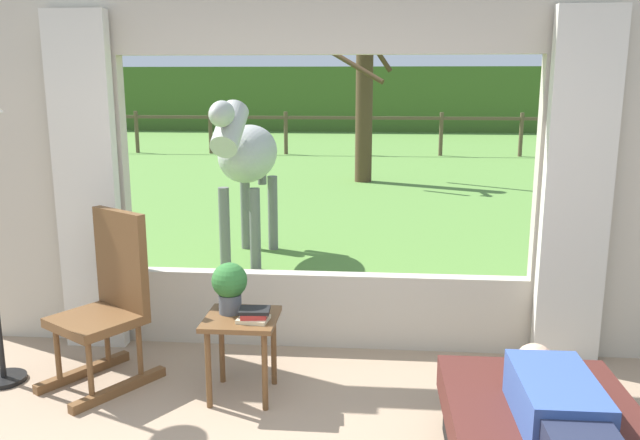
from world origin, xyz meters
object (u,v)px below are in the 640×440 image
(pasture_tree, at_px, (364,94))
(horse, at_px, (247,156))
(reclining_person, at_px, (568,425))
(book_stack, at_px, (254,315))
(side_table, at_px, (242,331))
(rocking_chair, at_px, (109,300))
(potted_plant, at_px, (230,285))

(pasture_tree, bearing_deg, horse, -101.11)
(reclining_person, bearing_deg, book_stack, 144.69)
(side_table, height_order, pasture_tree, pasture_tree)
(rocking_chair, height_order, pasture_tree, pasture_tree)
(rocking_chair, relative_size, pasture_tree, 0.32)
(rocking_chair, bearing_deg, book_stack, 21.16)
(potted_plant, height_order, horse, horse)
(book_stack, bearing_deg, pasture_tree, 86.89)
(horse, bearing_deg, reclining_person, 121.09)
(rocking_chair, height_order, potted_plant, rocking_chair)
(potted_plant, xyz_separation_m, book_stack, (0.17, -0.12, -0.15))
(side_table, bearing_deg, reclining_person, -34.98)
(book_stack, relative_size, horse, 0.11)
(book_stack, bearing_deg, reclining_person, -34.99)
(rocking_chair, relative_size, book_stack, 5.62)
(potted_plant, distance_m, horse, 2.99)
(reclining_person, bearing_deg, potted_plant, 144.61)
(horse, xyz_separation_m, pasture_tree, (1.11, 5.65, 0.51))
(rocking_chair, xyz_separation_m, pasture_tree, (1.45, 8.49, 1.12))
(rocking_chair, height_order, horse, horse)
(potted_plant, distance_m, pasture_tree, 8.65)
(reclining_person, height_order, rocking_chair, rocking_chair)
(side_table, bearing_deg, horse, 100.39)
(pasture_tree, bearing_deg, potted_plant, -94.29)
(reclining_person, bearing_deg, pasture_tree, 95.87)
(side_table, height_order, potted_plant, potted_plant)
(rocking_chair, bearing_deg, reclining_person, 6.14)
(book_stack, height_order, pasture_tree, pasture_tree)
(reclining_person, xyz_separation_m, horse, (-2.17, 4.12, 0.63))
(potted_plant, bearing_deg, rocking_chair, 174.01)
(side_table, distance_m, potted_plant, 0.29)
(rocking_chair, xyz_separation_m, side_table, (0.89, -0.15, -0.12))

